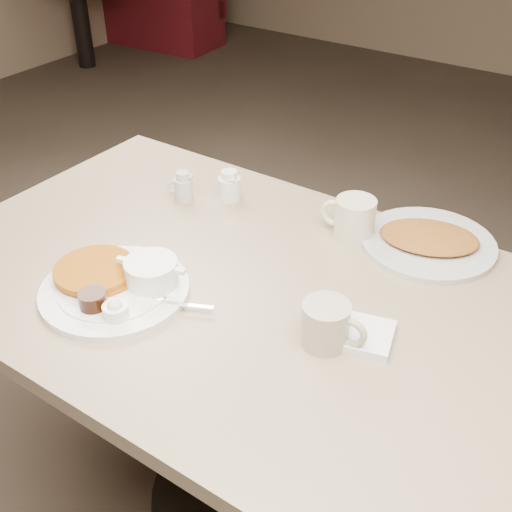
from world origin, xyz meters
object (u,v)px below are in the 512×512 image
Objects in this scene: creamer_left at (183,187)px; hash_plate at (428,241)px; diner_table at (251,346)px; main_plate at (119,282)px; coffee_mug_near at (327,324)px; coffee_mug_far at (353,218)px; creamer_right at (229,186)px.

creamer_left is 0.20× the size of hash_plate.
main_plate reaches higher than diner_table.
creamer_left is at bearing 149.68° from diner_table.
main_plate is 1.04× the size of hash_plate.
coffee_mug_near is 0.39m from coffee_mug_far.
hash_plate is at bearing 85.58° from coffee_mug_near.
main_plate is at bearing -142.93° from diner_table.
main_plate is 0.46m from creamer_right.
coffee_mug_near reaches higher than diner_table.
diner_table is 10.64× the size of coffee_mug_far.
hash_plate reaches higher than diner_table.
coffee_mug_far is 0.35m from creamer_right.
hash_plate is at bearing 20.64° from coffee_mug_far.
main_plate is (-0.22, -0.17, 0.19)m from diner_table.
coffee_mug_near is at bearing -25.23° from creamer_left.
diner_table is at bearing 37.07° from main_plate.
diner_table is at bearing -30.32° from creamer_left.
creamer_right is at bearing 95.57° from main_plate.
coffee_mug_near is 0.96× the size of coffee_mug_far.
main_plate is 3.08× the size of coffee_mug_near.
creamer_right is (0.10, 0.07, -0.00)m from creamer_left.
coffee_mug_near is at bearing -35.59° from creamer_right.
creamer_right is at bearing 144.41° from coffee_mug_near.
coffee_mug_far is at bearing 56.96° from main_plate.
main_plate is at bearing -166.46° from coffee_mug_near.
creamer_left is (-0.14, 0.38, 0.01)m from main_plate.
main_plate is 0.57m from coffee_mug_far.
creamer_right is at bearing 133.05° from diner_table.
creamer_right is 0.53m from hash_plate.
main_plate is 5.21× the size of creamer_left.
coffee_mug_far is (0.31, 0.47, 0.03)m from main_plate.
main_plate reaches higher than hash_plate.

